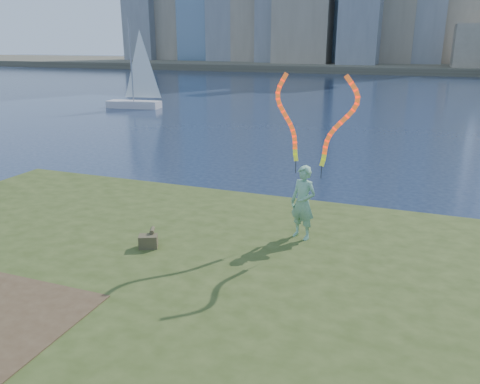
% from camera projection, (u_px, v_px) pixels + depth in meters
% --- Properties ---
extents(ground, '(320.00, 320.00, 0.00)m').
position_uv_depth(ground, '(183.00, 296.00, 10.15)').
color(ground, '#18243D').
rests_on(ground, ground).
extents(grassy_knoll, '(20.00, 18.00, 0.80)m').
position_uv_depth(grassy_knoll, '(121.00, 343.00, 8.00)').
color(grassy_knoll, '#334117').
rests_on(grassy_knoll, ground).
extents(far_shore, '(320.00, 40.00, 1.20)m').
position_uv_depth(far_shore, '(398.00, 66.00, 94.69)').
color(far_shore, '#484335').
rests_on(far_shore, ground).
extents(woman_with_ribbons, '(1.96, 0.82, 4.13)m').
position_uv_depth(woman_with_ribbons, '(305.00, 181.00, 10.77)').
color(woman_with_ribbons, '#1B6F3A').
rests_on(woman_with_ribbons, grassy_knoll).
extents(canvas_bag, '(0.49, 0.55, 0.39)m').
position_uv_depth(canvas_bag, '(149.00, 241.00, 10.61)').
color(canvas_bag, '#433E25').
rests_on(canvas_bag, grassy_knoll).
extents(sailboat, '(4.75, 1.94, 7.14)m').
position_uv_depth(sailboat, '(136.00, 93.00, 38.58)').
color(sailboat, beige).
rests_on(sailboat, ground).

